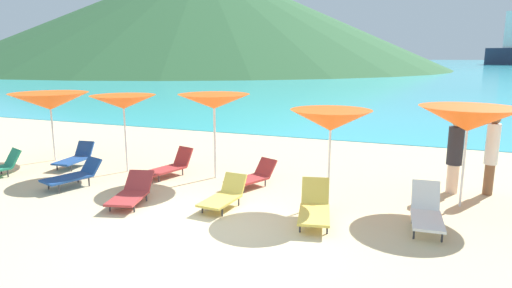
{
  "coord_description": "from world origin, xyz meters",
  "views": [
    {
      "loc": [
        3.43,
        -6.73,
        3.16
      ],
      "look_at": [
        -0.06,
        2.25,
        1.2
      ],
      "focal_mm": 30.21,
      "sensor_mm": 36.0,
      "label": 1
    }
  ],
  "objects_px": {
    "lounge_chair_1": "(224,195)",
    "lounge_chair_9": "(253,176)",
    "lounge_chair_3": "(170,166)",
    "beachgoer_0": "(455,154)",
    "lounge_chair_0": "(132,192)",
    "lounge_chair_2": "(427,212)",
    "umbrella_1": "(123,102)",
    "umbrella_0": "(50,101)",
    "lounge_chair_4": "(74,175)",
    "beachgoer_1": "(492,151)",
    "lounge_chair_5": "(75,157)",
    "lounge_chair_7": "(315,207)",
    "umbrella_4": "(468,119)",
    "umbrella_2": "(214,102)",
    "umbrella_3": "(331,120)"
  },
  "relations": [
    {
      "from": "lounge_chair_1",
      "to": "lounge_chair_9",
      "type": "relative_size",
      "value": 0.89
    },
    {
      "from": "umbrella_3",
      "to": "lounge_chair_0",
      "type": "distance_m",
      "value": 4.58
    },
    {
      "from": "umbrella_3",
      "to": "lounge_chair_1",
      "type": "relative_size",
      "value": 1.57
    },
    {
      "from": "lounge_chair_3",
      "to": "lounge_chair_7",
      "type": "xyz_separation_m",
      "value": [
        4.42,
        -1.82,
        0.03
      ]
    },
    {
      "from": "umbrella_4",
      "to": "lounge_chair_3",
      "type": "relative_size",
      "value": 1.4
    },
    {
      "from": "umbrella_2",
      "to": "umbrella_0",
      "type": "bearing_deg",
      "value": -179.54
    },
    {
      "from": "lounge_chair_1",
      "to": "lounge_chair_5",
      "type": "xyz_separation_m",
      "value": [
        -5.55,
        1.58,
        0.01
      ]
    },
    {
      "from": "lounge_chair_0",
      "to": "lounge_chair_7",
      "type": "relative_size",
      "value": 1.01
    },
    {
      "from": "umbrella_3",
      "to": "lounge_chair_4",
      "type": "distance_m",
      "value": 6.4
    },
    {
      "from": "lounge_chair_3",
      "to": "beachgoer_0",
      "type": "relative_size",
      "value": 0.87
    },
    {
      "from": "umbrella_3",
      "to": "lounge_chair_2",
      "type": "height_order",
      "value": "umbrella_3"
    },
    {
      "from": "lounge_chair_0",
      "to": "lounge_chair_2",
      "type": "xyz_separation_m",
      "value": [
        6.01,
        0.8,
        0.08
      ]
    },
    {
      "from": "beachgoer_0",
      "to": "umbrella_2",
      "type": "bearing_deg",
      "value": 27.59
    },
    {
      "from": "umbrella_0",
      "to": "umbrella_3",
      "type": "relative_size",
      "value": 1.12
    },
    {
      "from": "lounge_chair_7",
      "to": "lounge_chair_2",
      "type": "bearing_deg",
      "value": -1.12
    },
    {
      "from": "lounge_chair_1",
      "to": "lounge_chair_9",
      "type": "distance_m",
      "value": 1.62
    },
    {
      "from": "lounge_chair_3",
      "to": "lounge_chair_9",
      "type": "distance_m",
      "value": 2.43
    },
    {
      "from": "lounge_chair_9",
      "to": "umbrella_2",
      "type": "bearing_deg",
      "value": -173.19
    },
    {
      "from": "umbrella_2",
      "to": "beachgoer_0",
      "type": "bearing_deg",
      "value": 8.54
    },
    {
      "from": "umbrella_4",
      "to": "lounge_chair_0",
      "type": "height_order",
      "value": "umbrella_4"
    },
    {
      "from": "umbrella_3",
      "to": "umbrella_4",
      "type": "distance_m",
      "value": 2.81
    },
    {
      "from": "lounge_chair_2",
      "to": "lounge_chair_9",
      "type": "relative_size",
      "value": 0.94
    },
    {
      "from": "lounge_chair_2",
      "to": "lounge_chair_9",
      "type": "bearing_deg",
      "value": 157.78
    },
    {
      "from": "lounge_chair_2",
      "to": "umbrella_2",
      "type": "bearing_deg",
      "value": 158.12
    },
    {
      "from": "umbrella_0",
      "to": "beachgoer_1",
      "type": "height_order",
      "value": "umbrella_0"
    },
    {
      "from": "umbrella_2",
      "to": "lounge_chair_4",
      "type": "bearing_deg",
      "value": -145.8
    },
    {
      "from": "umbrella_2",
      "to": "lounge_chair_2",
      "type": "xyz_separation_m",
      "value": [
        5.22,
        -1.69,
        -1.69
      ]
    },
    {
      "from": "umbrella_0",
      "to": "lounge_chair_0",
      "type": "relative_size",
      "value": 1.52
    },
    {
      "from": "lounge_chair_7",
      "to": "umbrella_3",
      "type": "bearing_deg",
      "value": 76.26
    },
    {
      "from": "umbrella_1",
      "to": "lounge_chair_5",
      "type": "bearing_deg",
      "value": -177.08
    },
    {
      "from": "lounge_chair_0",
      "to": "beachgoer_0",
      "type": "bearing_deg",
      "value": 12.22
    },
    {
      "from": "umbrella_0",
      "to": "lounge_chair_4",
      "type": "height_order",
      "value": "umbrella_0"
    },
    {
      "from": "umbrella_2",
      "to": "lounge_chair_9",
      "type": "relative_size",
      "value": 1.51
    },
    {
      "from": "umbrella_2",
      "to": "umbrella_3",
      "type": "bearing_deg",
      "value": -16.52
    },
    {
      "from": "umbrella_2",
      "to": "lounge_chair_2",
      "type": "height_order",
      "value": "umbrella_2"
    },
    {
      "from": "umbrella_0",
      "to": "lounge_chair_2",
      "type": "distance_m",
      "value": 10.96
    },
    {
      "from": "umbrella_4",
      "to": "beachgoer_0",
      "type": "distance_m",
      "value": 1.37
    },
    {
      "from": "lounge_chair_0",
      "to": "lounge_chair_3",
      "type": "xyz_separation_m",
      "value": [
        -0.43,
        2.22,
        0.02
      ]
    },
    {
      "from": "umbrella_1",
      "to": "lounge_chair_7",
      "type": "bearing_deg",
      "value": -17.03
    },
    {
      "from": "umbrella_0",
      "to": "beachgoer_0",
      "type": "xyz_separation_m",
      "value": [
        11.3,
        0.91,
        -0.88
      ]
    },
    {
      "from": "umbrella_2",
      "to": "beachgoer_0",
      "type": "height_order",
      "value": "umbrella_2"
    },
    {
      "from": "lounge_chair_5",
      "to": "beachgoer_0",
      "type": "relative_size",
      "value": 0.76
    },
    {
      "from": "lounge_chair_4",
      "to": "lounge_chair_7",
      "type": "xyz_separation_m",
      "value": [
        6.1,
        -0.12,
        0.0
      ]
    },
    {
      "from": "lounge_chair_2",
      "to": "beachgoer_1",
      "type": "distance_m",
      "value": 3.1
    },
    {
      "from": "lounge_chair_4",
      "to": "beachgoer_1",
      "type": "height_order",
      "value": "beachgoer_1"
    },
    {
      "from": "lounge_chair_2",
      "to": "beachgoer_0",
      "type": "height_order",
      "value": "beachgoer_0"
    },
    {
      "from": "lounge_chair_2",
      "to": "lounge_chair_7",
      "type": "xyz_separation_m",
      "value": [
        -2.03,
        -0.4,
        -0.04
      ]
    },
    {
      "from": "umbrella_1",
      "to": "lounge_chair_4",
      "type": "distance_m",
      "value": 2.36
    },
    {
      "from": "umbrella_1",
      "to": "umbrella_0",
      "type": "bearing_deg",
      "value": 174.61
    },
    {
      "from": "umbrella_2",
      "to": "lounge_chair_2",
      "type": "bearing_deg",
      "value": -17.96
    }
  ]
}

